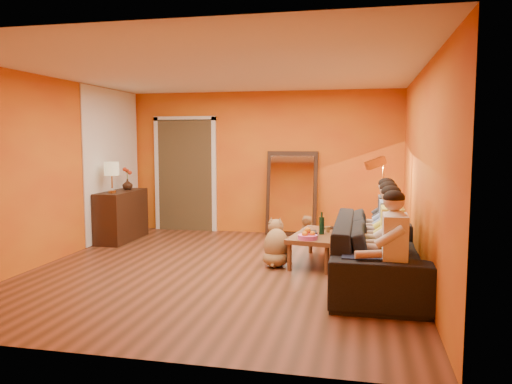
% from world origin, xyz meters
% --- Properties ---
extents(room_shell, '(5.00, 5.50, 2.60)m').
position_xyz_m(room_shell, '(0.00, 0.37, 1.30)').
color(room_shell, brown).
rests_on(room_shell, ground).
extents(white_accent, '(0.02, 1.90, 2.58)m').
position_xyz_m(white_accent, '(-2.48, 1.75, 1.30)').
color(white_accent, white).
rests_on(white_accent, wall_left).
extents(doorway_recess, '(1.06, 0.30, 2.10)m').
position_xyz_m(doorway_recess, '(-1.50, 2.83, 1.05)').
color(doorway_recess, '#3F2D19').
rests_on(doorway_recess, floor).
extents(door_jamb_left, '(0.08, 0.06, 2.20)m').
position_xyz_m(door_jamb_left, '(-2.07, 2.71, 1.05)').
color(door_jamb_left, white).
rests_on(door_jamb_left, wall_back).
extents(door_jamb_right, '(0.08, 0.06, 2.20)m').
position_xyz_m(door_jamb_right, '(-0.93, 2.71, 1.05)').
color(door_jamb_right, white).
rests_on(door_jamb_right, wall_back).
extents(door_header, '(1.22, 0.06, 0.08)m').
position_xyz_m(door_header, '(-1.50, 2.71, 2.12)').
color(door_header, white).
rests_on(door_header, wall_back).
extents(mirror_frame, '(0.92, 0.27, 1.51)m').
position_xyz_m(mirror_frame, '(0.55, 2.63, 0.76)').
color(mirror_frame, '#331C11').
rests_on(mirror_frame, floor).
extents(mirror_glass, '(0.78, 0.21, 1.35)m').
position_xyz_m(mirror_glass, '(0.55, 2.59, 0.76)').
color(mirror_glass, white).
rests_on(mirror_glass, mirror_frame).
extents(sideboard, '(0.44, 1.18, 0.85)m').
position_xyz_m(sideboard, '(-2.24, 1.55, 0.42)').
color(sideboard, '#331C11').
rests_on(sideboard, floor).
extents(table_lamp, '(0.24, 0.24, 0.51)m').
position_xyz_m(table_lamp, '(-2.24, 1.25, 1.10)').
color(table_lamp, beige).
rests_on(table_lamp, sideboard).
extents(sofa, '(2.64, 1.03, 0.77)m').
position_xyz_m(sofa, '(2.00, -0.12, 0.38)').
color(sofa, black).
rests_on(sofa, floor).
extents(coffee_table, '(0.80, 1.30, 0.42)m').
position_xyz_m(coffee_table, '(1.21, 0.66, 0.21)').
color(coffee_table, brown).
rests_on(coffee_table, floor).
extents(floor_lamp, '(0.35, 0.31, 1.44)m').
position_xyz_m(floor_lamp, '(2.10, 1.36, 0.72)').
color(floor_lamp, '#AC7132').
rests_on(floor_lamp, floor).
extents(dog, '(0.42, 0.59, 0.65)m').
position_xyz_m(dog, '(0.66, 0.39, 0.33)').
color(dog, '#976644').
rests_on(dog, floor).
extents(person_far_left, '(0.70, 0.44, 1.22)m').
position_xyz_m(person_far_left, '(2.13, -1.12, 0.61)').
color(person_far_left, silver).
rests_on(person_far_left, sofa).
extents(person_mid_left, '(0.70, 0.44, 1.22)m').
position_xyz_m(person_mid_left, '(2.13, -0.57, 0.61)').
color(person_mid_left, '#FAF153').
rests_on(person_mid_left, sofa).
extents(person_mid_right, '(0.70, 0.44, 1.22)m').
position_xyz_m(person_mid_right, '(2.13, -0.02, 0.61)').
color(person_mid_right, '#8DA6DB').
rests_on(person_mid_right, sofa).
extents(person_far_right, '(0.70, 0.44, 1.22)m').
position_xyz_m(person_far_right, '(2.13, 0.53, 0.61)').
color(person_far_right, '#333438').
rests_on(person_far_right, sofa).
extents(fruit_bowl, '(0.26, 0.26, 0.16)m').
position_xyz_m(fruit_bowl, '(1.11, 0.21, 0.50)').
color(fruit_bowl, '#F155A5').
rests_on(fruit_bowl, coffee_table).
extents(wine_bottle, '(0.07, 0.07, 0.31)m').
position_xyz_m(wine_bottle, '(1.26, 0.61, 0.58)').
color(wine_bottle, black).
rests_on(wine_bottle, coffee_table).
extents(tumbler, '(0.11, 0.11, 0.08)m').
position_xyz_m(tumbler, '(1.33, 0.78, 0.46)').
color(tumbler, '#B27F3F').
rests_on(tumbler, coffee_table).
extents(laptop, '(0.38, 0.26, 0.03)m').
position_xyz_m(laptop, '(1.39, 1.01, 0.43)').
color(laptop, black).
rests_on(laptop, coffee_table).
extents(book_lower, '(0.22, 0.28, 0.02)m').
position_xyz_m(book_lower, '(1.03, 0.46, 0.43)').
color(book_lower, '#331C11').
rests_on(book_lower, coffee_table).
extents(book_mid, '(0.21, 0.25, 0.02)m').
position_xyz_m(book_mid, '(1.04, 0.47, 0.45)').
color(book_mid, '#B12E14').
rests_on(book_mid, book_lower).
extents(book_upper, '(0.21, 0.26, 0.02)m').
position_xyz_m(book_upper, '(1.03, 0.45, 0.47)').
color(book_upper, black).
rests_on(book_upper, book_mid).
extents(vase, '(0.18, 0.18, 0.19)m').
position_xyz_m(vase, '(-2.24, 1.80, 0.94)').
color(vase, '#331C11').
rests_on(vase, sideboard).
extents(flowers, '(0.17, 0.17, 0.39)m').
position_xyz_m(flowers, '(-2.24, 1.80, 1.17)').
color(flowers, '#B12E14').
rests_on(flowers, vase).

